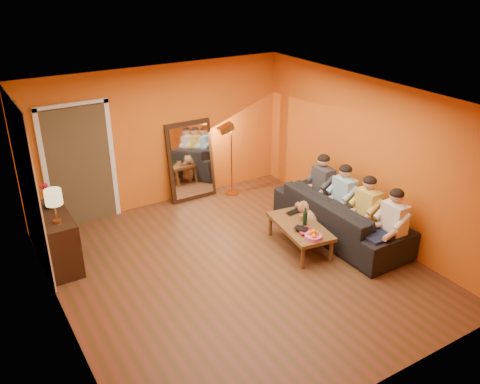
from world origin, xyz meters
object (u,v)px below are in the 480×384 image
person_far_left (393,226)px  person_mid_right (344,199)px  mirror_frame (191,161)px  sideboard (57,239)px  person_mid_left (367,212)px  floor_lamp (232,160)px  wine_bottle (305,217)px  sofa (341,216)px  laptop (296,213)px  coffee_table (299,236)px  table_lamp (55,206)px  vase (48,202)px  tumbler (302,217)px  person_far_right (323,187)px  dog (310,220)px

person_far_left → person_mid_right: bearing=90.0°
mirror_frame → person_far_left: (1.58, -3.65, -0.15)m
person_mid_right → sideboard: bearing=161.4°
person_mid_left → person_far_left: bearing=-90.0°
floor_lamp → wine_bottle: size_ratio=4.65×
mirror_frame → sideboard: (-2.79, -1.08, -0.34)m
sofa → person_far_left: person_far_left is taller
mirror_frame → person_mid_left: bearing=-63.0°
person_mid_left → laptop: 1.15m
coffee_table → person_far_left: person_far_left is taller
table_lamp → vase: table_lamp is taller
laptop → tumbler: bearing=-114.3°
table_lamp → person_mid_left: 4.72m
coffee_table → person_far_right: (0.96, 0.62, 0.40)m
coffee_table → person_mid_left: 1.14m
person_far_right → laptop: person_far_right is taller
sideboard → person_mid_left: 4.82m
dog → tumbler: (-0.22, -0.06, 0.14)m
sideboard → laptop: size_ratio=3.95×
coffee_table → person_mid_right: bearing=12.5°
person_far_right → tumbler: (-0.84, -0.50, -0.14)m
table_lamp → laptop: table_lamp is taller
coffee_table → person_mid_right: size_ratio=1.00×
mirror_frame → person_mid_right: (1.58, -2.55, -0.15)m
person_mid_left → person_mid_right: same height
mirror_frame → sideboard: mirror_frame is taller
coffee_table → person_far_left: (0.96, -1.03, 0.40)m
wine_bottle → sideboard: bearing=155.4°
dog → person_mid_left: bearing=-60.3°
sideboard → tumbler: (3.53, -1.42, 0.04)m
person_mid_left → vase: person_mid_left is taller
person_mid_right → laptop: bearing=160.2°
mirror_frame → person_far_left: size_ratio=1.25×
person_far_right → laptop: (-0.78, -0.27, -0.18)m
table_lamp → person_far_left: size_ratio=0.42×
tumbler → laptop: tumbler is taller
floor_lamp → tumbler: bearing=-82.6°
mirror_frame → person_mid_left: mirror_frame is taller
vase → person_mid_left: bearing=-27.4°
sofa → person_mid_right: 0.29m
sofa → wine_bottle: (-0.78, -0.02, 0.21)m
mirror_frame → vase: mirror_frame is taller
sideboard → tumbler: sideboard is taller
dog → tumbler: size_ratio=6.58×
person_mid_right → vase: size_ratio=6.06×
wine_bottle → tumbler: (0.07, 0.17, -0.11)m
tumbler → coffee_table: bearing=-135.0°
person_far_left → person_mid_right: same height
table_lamp → coffee_table: (3.41, -1.24, -0.90)m
dog → vase: bearing=143.5°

